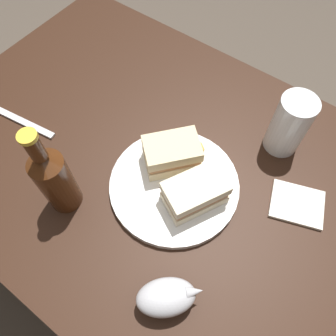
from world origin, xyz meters
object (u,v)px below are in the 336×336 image
at_px(plate, 174,185).
at_px(napkin, 297,204).
at_px(sandwich_half_left, 195,193).
at_px(gravy_boat, 167,297).
at_px(pint_glass, 288,128).
at_px(cider_bottle, 54,178).
at_px(sandwich_half_right, 172,154).
at_px(fork, 24,122).

height_order(plate, napkin, plate).
bearing_deg(napkin, sandwich_half_left, 34.58).
relative_size(plate, napkin, 2.56).
bearing_deg(gravy_boat, pint_glass, -91.24).
height_order(gravy_boat, cider_bottle, cider_bottle).
bearing_deg(sandwich_half_left, plate, -6.00).
distance_m(plate, cider_bottle, 0.25).
bearing_deg(cider_bottle, sandwich_half_right, -123.54).
height_order(sandwich_half_left, napkin, sandwich_half_left).
bearing_deg(napkin, cider_bottle, 34.51).
bearing_deg(gravy_boat, cider_bottle, -7.52).
distance_m(plate, pint_glass, 0.28).
relative_size(sandwich_half_left, sandwich_half_right, 1.03).
bearing_deg(pint_glass, plate, 60.55).
height_order(sandwich_half_left, fork, sandwich_half_left).
height_order(sandwich_half_left, cider_bottle, cider_bottle).
distance_m(sandwich_half_left, sandwich_half_right, 0.10).
distance_m(sandwich_half_left, gravy_boat, 0.21).
distance_m(sandwich_half_left, cider_bottle, 0.28).
bearing_deg(gravy_boat, fork, -13.19).
xyz_separation_m(pint_glass, cider_bottle, (0.31, 0.40, 0.03)).
bearing_deg(cider_bottle, plate, -136.74).
xyz_separation_m(plate, sandwich_half_right, (0.04, -0.04, 0.04)).
bearing_deg(sandwich_half_left, cider_bottle, 34.45).
bearing_deg(sandwich_half_left, sandwich_half_right, -27.26).
relative_size(gravy_boat, napkin, 1.11).
bearing_deg(fork, pint_glass, 22.48).
xyz_separation_m(sandwich_half_left, sandwich_half_right, (0.09, -0.05, 0.00)).
bearing_deg(sandwich_half_right, fork, 17.85).
height_order(plate, sandwich_half_right, sandwich_half_right).
relative_size(pint_glass, cider_bottle, 0.62).
bearing_deg(plate, cider_bottle, 43.26).
distance_m(sandwich_half_right, fork, 0.38).
distance_m(sandwich_half_left, pint_glass, 0.26).
xyz_separation_m(sandwich_half_left, pint_glass, (-0.08, -0.25, 0.02)).
distance_m(napkin, fork, 0.67).
height_order(plate, cider_bottle, cider_bottle).
bearing_deg(sandwich_half_right, cider_bottle, 56.46).
xyz_separation_m(sandwich_half_left, gravy_boat, (-0.07, 0.19, -0.01)).
xyz_separation_m(cider_bottle, fork, (0.23, -0.08, -0.09)).
distance_m(plate, sandwich_half_right, 0.07).
height_order(pint_glass, fork, pint_glass).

